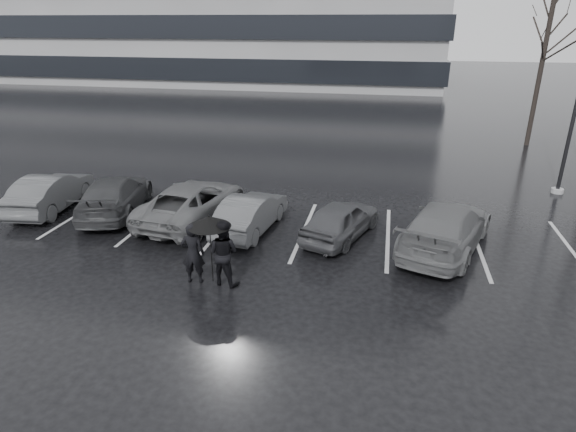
% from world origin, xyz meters
% --- Properties ---
extents(ground, '(160.00, 160.00, 0.00)m').
position_xyz_m(ground, '(0.00, 0.00, 0.00)').
color(ground, black).
rests_on(ground, ground).
extents(car_main, '(2.60, 3.94, 1.25)m').
position_xyz_m(car_main, '(1.85, 2.20, 0.62)').
color(car_main, black).
rests_on(car_main, ground).
extents(car_west_a, '(1.80, 3.96, 1.26)m').
position_xyz_m(car_west_a, '(-1.18, 2.18, 0.63)').
color(car_west_a, '#2F2F32').
rests_on(car_west_a, ground).
extents(car_west_b, '(2.86, 5.21, 1.38)m').
position_xyz_m(car_west_b, '(-3.41, 2.58, 0.69)').
color(car_west_b, '#434345').
rests_on(car_west_b, ground).
extents(car_west_c, '(2.95, 4.96, 1.35)m').
position_xyz_m(car_west_c, '(-6.50, 2.72, 0.67)').
color(car_west_c, black).
rests_on(car_west_c, ground).
extents(car_west_d, '(1.89, 4.26, 1.36)m').
position_xyz_m(car_west_d, '(-9.03, 2.57, 0.68)').
color(car_west_d, '#2F2F32').
rests_on(car_west_d, ground).
extents(car_east, '(3.59, 5.43, 1.46)m').
position_xyz_m(car_east, '(5.10, 2.01, 0.73)').
color(car_east, '#434345').
rests_on(car_east, ground).
extents(pedestrian_left, '(0.68, 0.50, 1.71)m').
position_xyz_m(pedestrian_left, '(-1.72, -1.51, 0.86)').
color(pedestrian_left, black).
rests_on(pedestrian_left, ground).
extents(pedestrian_right, '(1.01, 0.86, 1.82)m').
position_xyz_m(pedestrian_right, '(-0.90, -1.41, 0.91)').
color(pedestrian_right, black).
rests_on(pedestrian_right, ground).
extents(umbrella, '(1.14, 1.14, 1.93)m').
position_xyz_m(umbrella, '(-1.26, -1.37, 1.76)').
color(umbrella, black).
rests_on(umbrella, ground).
extents(stall_stripes, '(19.72, 5.00, 0.00)m').
position_xyz_m(stall_stripes, '(-0.80, 2.50, 0.00)').
color(stall_stripes, '#B6B6B9').
rests_on(stall_stripes, ground).
extents(tree_north, '(0.26, 0.26, 8.50)m').
position_xyz_m(tree_north, '(11.00, 17.00, 4.25)').
color(tree_north, black).
rests_on(tree_north, ground).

